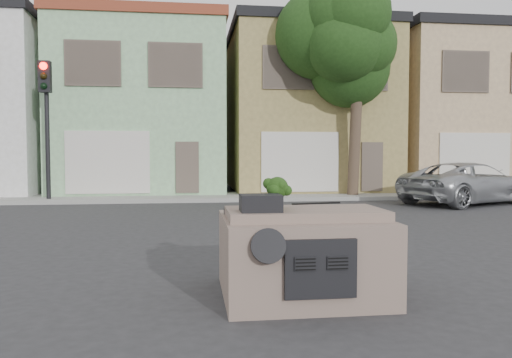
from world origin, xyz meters
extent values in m
plane|color=#303033|center=(0.00, 0.00, 0.00)|extent=(120.00, 120.00, 0.00)
cube|color=gray|center=(0.00, 10.50, 0.07)|extent=(40.00, 3.00, 0.15)
cube|color=#93C491|center=(-3.50, 14.50, 3.77)|extent=(7.20, 8.20, 7.55)
cube|color=#9B8A50|center=(4.00, 14.50, 3.77)|extent=(7.20, 8.20, 7.55)
cube|color=tan|center=(11.50, 14.50, 3.77)|extent=(7.20, 8.20, 7.55)
imported|color=#B0B2B7|center=(8.42, 7.40, 0.00)|extent=(5.83, 4.28, 1.47)
cube|color=black|center=(-6.50, 9.50, 2.55)|extent=(0.40, 0.40, 5.10)
cube|color=#1E3F15|center=(5.00, 9.80, 4.25)|extent=(4.40, 4.00, 8.50)
cube|color=#7C675B|center=(0.00, -3.00, 0.56)|extent=(2.00, 1.80, 1.12)
cube|color=black|center=(-0.58, -3.35, 1.22)|extent=(0.48, 0.38, 0.20)
cube|color=black|center=(0.28, -2.62, 1.13)|extent=(0.69, 0.15, 0.02)
cube|color=#18320E|center=(-0.32, -3.03, 1.32)|extent=(0.37, 0.37, 0.40)
camera|label=1|loc=(-1.39, -9.15, 1.81)|focal=35.00mm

